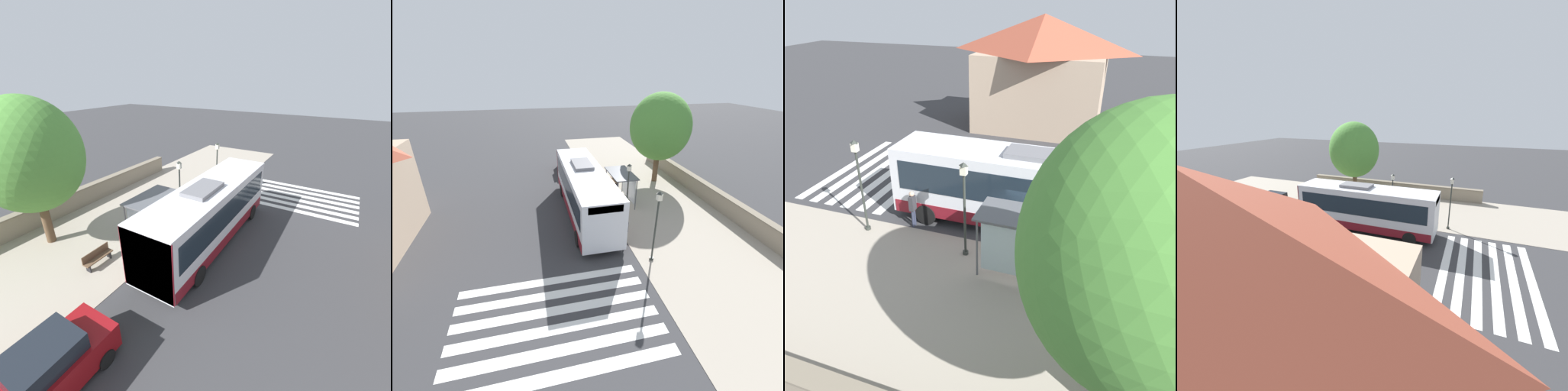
% 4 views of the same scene
% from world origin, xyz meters
% --- Properties ---
extents(ground_plane, '(120.00, 120.00, 0.00)m').
position_xyz_m(ground_plane, '(0.00, 0.00, 0.00)').
color(ground_plane, '#353538').
rests_on(ground_plane, ground).
extents(sidewalk_plaza, '(9.00, 44.00, 0.02)m').
position_xyz_m(sidewalk_plaza, '(-4.50, 0.00, 0.01)').
color(sidewalk_plaza, '#9E9384').
rests_on(sidewalk_plaza, ground).
extents(crosswalk_stripes, '(9.00, 5.25, 0.01)m').
position_xyz_m(crosswalk_stripes, '(5.00, 10.18, 0.00)').
color(crosswalk_stripes, silver).
rests_on(crosswalk_stripes, ground).
extents(stone_wall, '(0.60, 20.00, 1.41)m').
position_xyz_m(stone_wall, '(-8.55, 0.00, 0.71)').
color(stone_wall, gray).
rests_on(stone_wall, ground).
extents(bus, '(2.75, 10.95, 3.77)m').
position_xyz_m(bus, '(1.83, 1.22, 1.95)').
color(bus, silver).
rests_on(bus, ground).
extents(bus_shelter, '(1.78, 3.32, 2.59)m').
position_xyz_m(bus_shelter, '(-1.53, 0.09, 2.16)').
color(bus_shelter, '#515459').
rests_on(bus_shelter, ground).
extents(pedestrian, '(0.34, 0.24, 1.80)m').
position_xyz_m(pedestrian, '(0.20, 5.53, 1.07)').
color(pedestrian, '#2D3347').
rests_on(pedestrian, ground).
extents(bench, '(0.40, 1.64, 0.88)m').
position_xyz_m(bench, '(-2.11, -3.59, 0.48)').
color(bench, brown).
rests_on(bench, ground).
extents(street_lamp_near, '(0.28, 0.28, 4.15)m').
position_xyz_m(street_lamp_near, '(-1.03, 2.49, 2.47)').
color(street_lamp_near, '#2D332D').
rests_on(street_lamp_near, ground).
extents(street_lamp_far, '(0.28, 0.28, 4.33)m').
position_xyz_m(street_lamp_far, '(-0.79, 7.38, 2.57)').
color(street_lamp_far, '#2D332D').
rests_on(street_lamp_far, ground).
extents(shade_tree, '(5.44, 5.44, 8.21)m').
position_xyz_m(shade_tree, '(-6.20, -3.56, 5.20)').
color(shade_tree, brown).
rests_on(shade_tree, ground).
extents(parked_car_behind_bus, '(1.94, 3.95, 1.90)m').
position_xyz_m(parked_car_behind_bus, '(1.44, -8.34, 0.93)').
color(parked_car_behind_bus, maroon).
rests_on(parked_car_behind_bus, ground).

